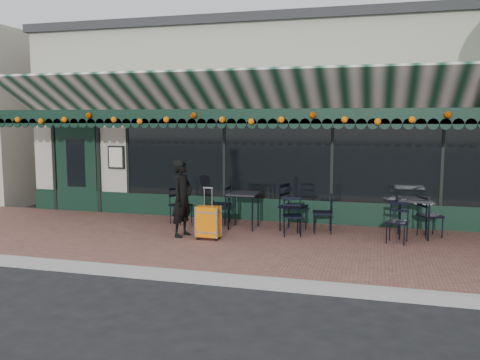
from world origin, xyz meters
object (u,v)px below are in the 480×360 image
(cafe_table_b, at_px, (244,196))
(chair_a_right, at_px, (430,216))
(woman, at_px, (182,198))
(cafe_table_a, at_px, (414,203))
(chair_a_front, at_px, (397,223))
(suitcase, at_px, (208,222))
(chair_solo, at_px, (181,205))
(chair_a_left, at_px, (323,213))
(chair_b_left, at_px, (220,205))
(chair_b_front, at_px, (292,216))
(chair_b_right, at_px, (293,207))

(cafe_table_b, height_order, chair_a_right, chair_a_right)
(woman, height_order, cafe_table_a, woman)
(cafe_table_b, xyz_separation_m, chair_a_front, (3.03, -0.49, -0.29))
(suitcase, relative_size, chair_a_front, 1.30)
(chair_a_front, relative_size, chair_solo, 0.96)
(cafe_table_b, xyz_separation_m, chair_a_left, (1.63, 0.01, -0.27))
(suitcase, height_order, chair_b_left, suitcase)
(cafe_table_b, relative_size, chair_a_front, 0.98)
(cafe_table_b, height_order, chair_b_front, chair_b_front)
(woman, bearing_deg, chair_a_right, -64.13)
(chair_b_right, bearing_deg, suitcase, 147.23)
(woman, height_order, chair_b_left, woman)
(chair_b_front, bearing_deg, woman, -175.44)
(chair_b_front, bearing_deg, chair_b_left, 145.16)
(chair_b_right, distance_m, chair_solo, 2.47)
(chair_b_left, bearing_deg, cafe_table_a, 86.67)
(chair_a_front, distance_m, chair_solo, 4.52)
(chair_a_right, xyz_separation_m, chair_b_front, (-2.58, -0.61, -0.02))
(suitcase, xyz_separation_m, chair_a_left, (2.01, 1.14, 0.07))
(chair_a_front, relative_size, chair_b_left, 0.92)
(chair_a_right, relative_size, chair_b_right, 0.84)
(woman, relative_size, suitcase, 1.52)
(chair_a_front, distance_m, chair_b_right, 2.09)
(chair_solo, bearing_deg, cafe_table_b, -69.07)
(chair_b_right, bearing_deg, chair_b_front, -156.04)
(cafe_table_a, height_order, chair_b_left, chair_b_left)
(chair_a_left, xyz_separation_m, chair_b_front, (-0.54, -0.41, -0.02))
(suitcase, height_order, cafe_table_a, suitcase)
(suitcase, xyz_separation_m, chair_b_right, (1.41, 1.21, 0.15))
(chair_b_left, xyz_separation_m, chair_solo, (-0.83, -0.20, -0.02))
(cafe_table_a, height_order, chair_a_front, chair_a_front)
(woman, bearing_deg, chair_solo, 34.54)
(suitcase, relative_size, cafe_table_b, 1.32)
(cafe_table_b, xyz_separation_m, chair_solo, (-1.44, 0.12, -0.28))
(woman, distance_m, chair_b_front, 2.16)
(chair_b_front, bearing_deg, chair_b_right, 85.40)
(suitcase, distance_m, chair_a_right, 4.26)
(chair_a_left, height_order, chair_solo, chair_a_left)
(cafe_table_a, bearing_deg, chair_a_right, 24.90)
(cafe_table_a, bearing_deg, suitcase, -162.26)
(suitcase, height_order, cafe_table_b, suitcase)
(woman, distance_m, chair_a_left, 2.80)
(chair_a_left, distance_m, chair_solo, 3.07)
(cafe_table_a, distance_m, chair_b_front, 2.33)
(chair_solo, bearing_deg, chair_a_right, -63.40)
(woman, bearing_deg, chair_b_right, -50.17)
(chair_a_front, distance_m, chair_b_left, 3.74)
(chair_a_front, height_order, chair_b_left, chair_b_left)
(chair_a_left, bearing_deg, chair_b_right, -104.80)
(woman, relative_size, chair_b_left, 1.81)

